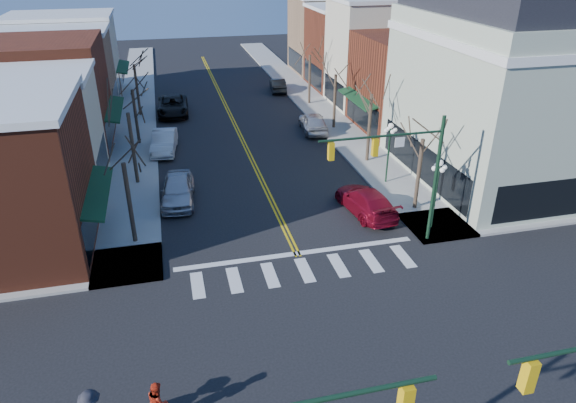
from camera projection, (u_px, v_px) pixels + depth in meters
ground at (346, 355)px, 20.63m from camera, size 160.00×160.00×0.00m
sidewalk_left at (133, 178)px, 36.08m from camera, size 3.50×70.00×0.15m
sidewalk_right at (366, 156)px, 39.80m from camera, size 3.50×70.00×0.15m
bldg_left_stucco_a at (15, 138)px, 32.56m from camera, size 10.00×7.00×7.50m
bldg_left_brick_b at (37, 98)px, 39.27m from camera, size 10.00×9.00×8.50m
bldg_left_tan at (55, 78)px, 46.59m from camera, size 10.00×7.50×7.80m
bldg_left_stucco_b at (66, 59)px, 53.22m from camera, size 10.00×8.00×8.20m
bldg_right_brick_a at (418, 83)px, 44.45m from camera, size 10.00×8.50×8.00m
bldg_right_stucco at (383, 54)px, 50.72m from camera, size 10.00×7.00×10.00m
bldg_right_brick_b at (356, 48)px, 57.56m from camera, size 10.00×8.00×8.50m
bldg_right_tan at (334, 35)px, 64.38m from camera, size 10.00×8.00×9.00m
victorian_corner at (515, 82)px, 33.71m from camera, size 12.25×14.25×13.30m
traffic_mast_far_right at (405, 165)px, 26.10m from camera, size 6.60×0.28×7.20m
lamppost_corner at (437, 183)px, 28.41m from camera, size 0.36×0.36×4.33m
lamppost_midblock at (389, 143)px, 34.04m from camera, size 0.36×0.36×4.33m
tree_left_a at (130, 204)px, 27.32m from camera, size 0.24×0.24×4.76m
tree_left_b at (133, 150)px, 34.19m from camera, size 0.24×0.24×5.04m
tree_left_c at (136, 118)px, 41.24m from camera, size 0.24×0.24×4.55m
tree_left_d at (137, 91)px, 48.10m from camera, size 0.24×0.24×4.90m
tree_right_a at (418, 175)px, 30.91m from camera, size 0.24×0.24×4.62m
tree_right_b at (369, 129)px, 37.72m from camera, size 0.24×0.24×5.18m
tree_right_c at (335, 102)px, 44.74m from camera, size 0.24×0.24×4.83m
tree_right_d at (310, 80)px, 51.64m from camera, size 0.24×0.24×4.97m
car_left_near at (178, 190)px, 32.51m from camera, size 2.47×5.18×1.71m
car_left_mid at (164, 142)px, 40.44m from camera, size 2.33×5.17×1.65m
car_left_far at (173, 106)px, 49.27m from camera, size 3.09×6.21×1.69m
car_right_near at (366, 201)px, 31.26m from camera, size 2.77×5.55×1.55m
car_right_mid at (313, 122)px, 44.79m from camera, size 2.45×5.14×1.70m
car_right_far at (278, 85)px, 56.98m from camera, size 2.01×4.50×1.43m
pedestrian_red_b at (158, 401)px, 17.35m from camera, size 0.77×0.91×1.64m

